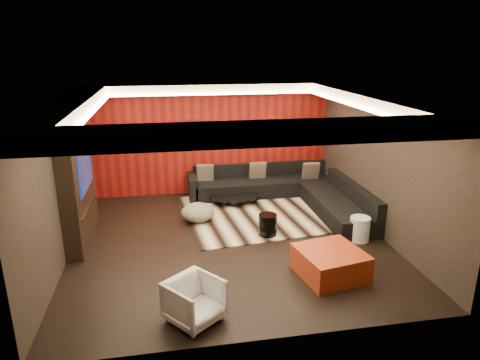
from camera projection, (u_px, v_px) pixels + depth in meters
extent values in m
cube|color=black|center=(230.00, 241.00, 8.42)|extent=(6.00, 6.00, 0.02)
cube|color=silver|center=(229.00, 96.00, 7.56)|extent=(6.00, 6.00, 0.02)
cube|color=black|center=(212.00, 139.00, 10.81)|extent=(6.00, 0.02, 2.80)
cube|color=black|center=(60.00, 181.00, 7.48)|extent=(0.02, 6.00, 2.80)
cube|color=black|center=(379.00, 165.00, 8.50)|extent=(0.02, 6.00, 2.80)
cube|color=#6B0C0A|center=(212.00, 139.00, 10.77)|extent=(5.98, 0.05, 2.78)
cube|color=silver|center=(212.00, 88.00, 10.13)|extent=(6.00, 0.60, 0.22)
cube|color=silver|center=(264.00, 133.00, 5.07)|extent=(6.00, 0.60, 0.22)
cube|color=silver|center=(70.00, 107.00, 7.14)|extent=(0.60, 4.80, 0.22)
cube|color=silver|center=(371.00, 100.00, 8.05)|extent=(0.60, 4.80, 0.22)
cube|color=#FFD899|center=(214.00, 94.00, 9.84)|extent=(4.80, 0.08, 0.04)
cube|color=#FFD899|center=(258.00, 135.00, 5.41)|extent=(4.80, 0.08, 0.04)
cube|color=#FFD899|center=(92.00, 112.00, 7.23)|extent=(0.08, 4.80, 0.04)
cube|color=#FFD899|center=(353.00, 105.00, 8.02)|extent=(0.08, 4.80, 0.04)
cube|color=black|center=(78.00, 186.00, 8.16)|extent=(0.30, 2.00, 2.20)
cube|color=black|center=(85.00, 168.00, 8.08)|extent=(0.04, 1.30, 0.80)
cube|color=black|center=(89.00, 205.00, 8.31)|extent=(0.04, 1.60, 0.04)
cube|color=beige|center=(272.00, 211.00, 9.88)|extent=(4.31, 3.43, 0.02)
cylinder|color=black|center=(235.00, 199.00, 10.30)|extent=(1.25, 1.25, 0.20)
cylinder|color=black|center=(268.00, 225.00, 8.57)|extent=(0.38, 0.38, 0.43)
ellipsoid|color=beige|center=(198.00, 212.00, 9.26)|extent=(0.88, 0.88, 0.39)
cylinder|color=white|center=(360.00, 229.00, 8.37)|extent=(0.51, 0.51, 0.48)
cube|color=#A43015|center=(330.00, 263.00, 7.11)|extent=(1.17, 1.17, 0.44)
imported|color=white|center=(194.00, 301.00, 5.89)|extent=(0.96, 0.96, 0.63)
cube|color=black|center=(263.00, 187.00, 10.96)|extent=(3.50, 0.90, 0.40)
cube|color=black|center=(260.00, 169.00, 11.17)|extent=(3.50, 0.20, 0.35)
cube|color=black|center=(338.00, 208.00, 9.53)|extent=(0.90, 2.60, 0.40)
cube|color=black|center=(354.00, 191.00, 9.48)|extent=(0.20, 2.60, 0.35)
cube|color=black|center=(193.00, 187.00, 10.62)|extent=(0.20, 0.90, 0.60)
cube|color=tan|center=(205.00, 173.00, 10.70)|extent=(0.42, 0.20, 0.44)
cube|color=tan|center=(311.00, 171.00, 10.87)|extent=(0.42, 0.20, 0.44)
cube|color=tan|center=(257.00, 170.00, 10.90)|extent=(0.42, 0.20, 0.44)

